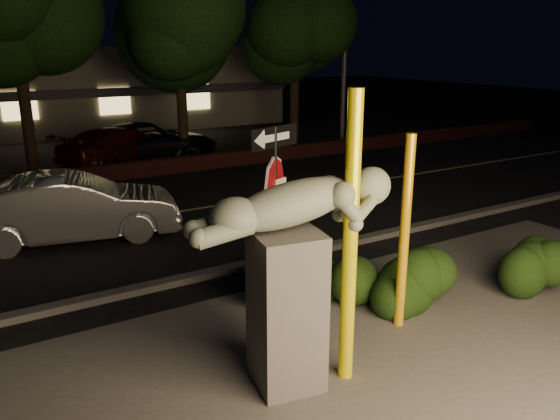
% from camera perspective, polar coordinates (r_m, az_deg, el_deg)
% --- Properties ---
extents(ground, '(90.00, 90.00, 0.00)m').
position_cam_1_polar(ground, '(16.77, -14.35, 2.33)').
color(ground, black).
rests_on(ground, ground).
extents(patio, '(14.00, 6.00, 0.02)m').
position_cam_1_polar(patio, '(7.63, 11.83, -15.50)').
color(patio, '#4C4944').
rests_on(patio, ground).
extents(road, '(80.00, 8.00, 0.01)m').
position_cam_1_polar(road, '(14.01, -10.73, -0.24)').
color(road, black).
rests_on(road, ground).
extents(lane_marking, '(80.00, 0.12, 0.00)m').
position_cam_1_polar(lane_marking, '(14.01, -10.74, -0.18)').
color(lane_marking, '#B4AB48').
rests_on(lane_marking, road).
extents(curb, '(80.00, 0.25, 0.12)m').
position_cam_1_polar(curb, '(10.45, -2.75, -5.62)').
color(curb, '#4C4944').
rests_on(curb, ground).
extents(brick_wall, '(40.00, 0.35, 0.50)m').
position_cam_1_polar(brick_wall, '(17.93, -15.64, 3.98)').
color(brick_wall, '#411815').
rests_on(brick_wall, ground).
extents(parking_lot, '(40.00, 12.00, 0.01)m').
position_cam_1_polar(parking_lot, '(23.43, -19.44, 5.95)').
color(parking_lot, black).
rests_on(parking_lot, ground).
extents(building, '(22.00, 10.20, 4.00)m').
position_cam_1_polar(building, '(31.01, -23.00, 11.76)').
color(building, gray).
rests_on(building, ground).
extents(tree_far_d, '(4.40, 4.40, 7.42)m').
position_cam_1_polar(tree_far_d, '(22.47, 1.58, 20.33)').
color(tree_far_d, black).
rests_on(tree_far_d, ground).
extents(yellow_pole_left, '(0.18, 0.18, 3.61)m').
position_cam_1_polar(yellow_pole_left, '(6.50, 7.34, -3.50)').
color(yellow_pole_left, '#FFEB0B').
rests_on(yellow_pole_left, ground).
extents(yellow_pole_right, '(0.15, 0.15, 2.91)m').
position_cam_1_polar(yellow_pole_right, '(8.02, 12.87, -2.49)').
color(yellow_pole_right, yellow).
rests_on(yellow_pole_right, ground).
extents(signpost, '(0.95, 0.35, 2.94)m').
position_cam_1_polar(signpost, '(8.04, -0.52, 2.74)').
color(signpost, black).
rests_on(signpost, ground).
extents(sculpture, '(2.51, 1.05, 2.67)m').
position_cam_1_polar(sculpture, '(6.39, 1.09, -5.23)').
color(sculpture, '#4C4944').
rests_on(sculpture, ground).
extents(hedge_center, '(2.12, 1.11, 1.07)m').
position_cam_1_polar(hedge_center, '(9.19, 1.83, -5.66)').
color(hedge_center, black).
rests_on(hedge_center, ground).
extents(hedge_right, '(2.14, 1.67, 1.24)m').
position_cam_1_polar(hedge_right, '(8.93, 11.72, -6.09)').
color(hedge_right, black).
rests_on(hedge_right, ground).
extents(hedge_far_right, '(1.58, 1.06, 1.05)m').
position_cam_1_polar(hedge_far_right, '(10.31, 25.03, -4.81)').
color(hedge_far_right, black).
rests_on(hedge_far_right, ground).
extents(silver_sedan, '(4.59, 2.35, 1.44)m').
position_cam_1_polar(silver_sedan, '(12.43, -20.77, 0.19)').
color(silver_sedan, '#BDBCC2').
rests_on(silver_sedan, ground).
extents(parked_car_darkred, '(5.02, 3.74, 1.35)m').
position_cam_1_polar(parked_car_darkred, '(19.91, -16.27, 6.42)').
color(parked_car_darkred, '#380E08').
rests_on(parked_car_darkred, ground).
extents(parked_car_dark, '(5.07, 2.45, 1.39)m').
position_cam_1_polar(parked_car_dark, '(20.49, -13.59, 6.96)').
color(parked_car_dark, black).
rests_on(parked_car_dark, ground).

